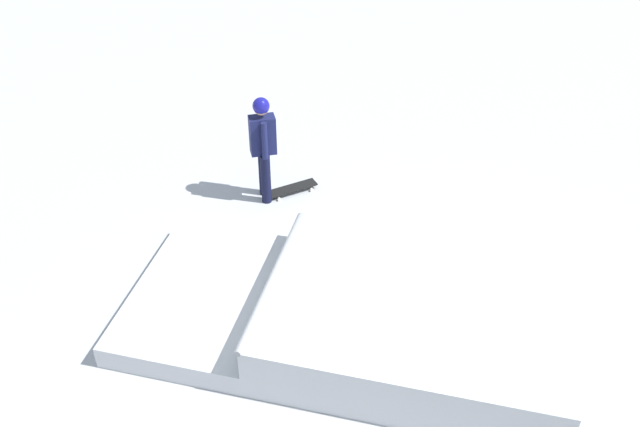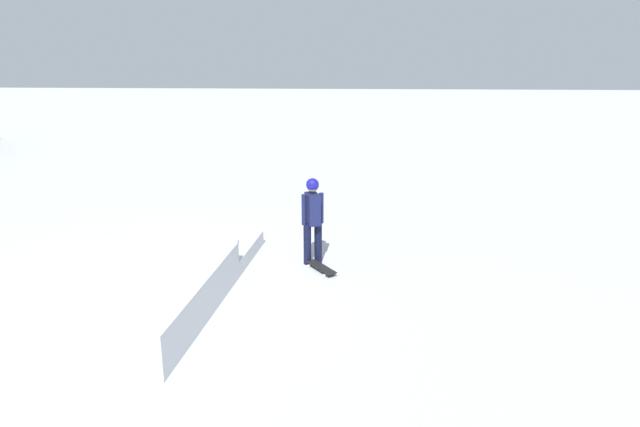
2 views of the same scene
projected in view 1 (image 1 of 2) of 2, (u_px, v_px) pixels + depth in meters
ground_plane at (341, 358)px, 9.07m from camera, size 60.00×60.00×0.00m
skate_ramp at (378, 319)px, 9.16m from camera, size 5.70×3.29×0.74m
skater at (263, 142)px, 11.15m from camera, size 0.43×0.42×1.73m
skateboard at (292, 188)px, 11.81m from camera, size 0.78×0.61×0.09m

